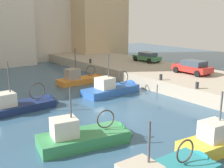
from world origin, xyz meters
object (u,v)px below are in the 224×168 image
(parked_car_green, at_px, (147,57))
(mooring_bollard_north, at_px, (90,61))
(fishing_boat_orange, at_px, (83,81))
(fishing_boat_yellow, at_px, (223,145))
(fishing_boat_green, at_px, (89,141))
(mooring_bollard_south, at_px, (197,85))
(parked_car_red, at_px, (193,67))
(fishing_boat_blue, at_px, (114,91))
(fishing_boat_navy, at_px, (26,107))
(mooring_bollard_mid, at_px, (161,77))

(parked_car_green, distance_m, mooring_bollard_north, 7.41)
(parked_car_green, relative_size, mooring_bollard_north, 6.97)
(fishing_boat_orange, xyz_separation_m, fishing_boat_yellow, (-1.94, -17.71, -0.02))
(fishing_boat_green, relative_size, mooring_bollard_south, 10.90)
(parked_car_red, distance_m, mooring_bollard_north, 12.89)
(mooring_bollard_south, bearing_deg, parked_car_green, 62.44)
(fishing_boat_yellow, relative_size, fishing_boat_blue, 0.93)
(fishing_boat_green, relative_size, mooring_bollard_north, 10.90)
(fishing_boat_orange, xyz_separation_m, mooring_bollard_south, (3.79, -11.79, 1.30))
(fishing_boat_yellow, distance_m, fishing_boat_blue, 12.59)
(fishing_boat_yellow, relative_size, fishing_boat_green, 0.97)
(fishing_boat_navy, bearing_deg, fishing_boat_orange, 30.84)
(fishing_boat_orange, height_order, mooring_bollard_mid, fishing_boat_orange)
(fishing_boat_navy, bearing_deg, mooring_bollard_north, 37.27)
(fishing_boat_yellow, relative_size, mooring_bollard_mid, 10.58)
(fishing_boat_blue, xyz_separation_m, mooring_bollard_north, (3.59, 9.51, 1.33))
(parked_car_green, xyz_separation_m, mooring_bollard_south, (-6.53, -12.50, -0.38))
(parked_car_green, xyz_separation_m, mooring_bollard_north, (-6.53, 3.50, -0.38))
(parked_car_red, distance_m, mooring_bollard_mid, 4.76)
(mooring_bollard_mid, bearing_deg, fishing_boat_orange, 115.93)
(parked_car_red, bearing_deg, mooring_bollard_south, -139.71)
(fishing_boat_yellow, height_order, mooring_bollard_south, fishing_boat_yellow)
(fishing_boat_yellow, distance_m, mooring_bollard_mid, 11.53)
(fishing_boat_green, xyz_separation_m, mooring_bollard_south, (11.22, 1.00, 1.34))
(fishing_boat_navy, distance_m, parked_car_green, 19.33)
(fishing_boat_yellow, xyz_separation_m, mooring_bollard_south, (5.73, 5.92, 1.32))
(parked_car_green, distance_m, mooring_bollard_south, 14.11)
(fishing_boat_navy, bearing_deg, mooring_bollard_mid, -13.87)
(fishing_boat_orange, height_order, fishing_boat_blue, fishing_boat_orange)
(fishing_boat_orange, relative_size, mooring_bollard_south, 10.34)
(fishing_boat_yellow, distance_m, parked_car_red, 14.55)
(fishing_boat_blue, bearing_deg, mooring_bollard_north, 69.35)
(fishing_boat_green, bearing_deg, parked_car_green, 37.27)
(fishing_boat_orange, relative_size, mooring_bollard_north, 10.34)
(mooring_bollard_south, distance_m, mooring_bollard_mid, 4.00)
(mooring_bollard_north, bearing_deg, fishing_boat_orange, -131.96)
(fishing_boat_orange, bearing_deg, parked_car_green, 3.96)
(fishing_boat_navy, relative_size, parked_car_red, 1.47)
(fishing_boat_yellow, height_order, parked_car_green, fishing_boat_yellow)
(mooring_bollard_south, bearing_deg, fishing_boat_yellow, -134.08)
(mooring_bollard_mid, bearing_deg, fishing_boat_navy, 166.13)
(parked_car_green, bearing_deg, fishing_boat_navy, -163.21)
(mooring_bollard_mid, xyz_separation_m, mooring_bollard_north, (0.00, 12.00, 0.00))
(mooring_bollard_south, distance_m, mooring_bollard_north, 16.00)
(mooring_bollard_south, bearing_deg, mooring_bollard_mid, 90.00)
(fishing_boat_blue, height_order, mooring_bollard_south, fishing_boat_blue)
(mooring_bollard_south, xyz_separation_m, mooring_bollard_mid, (0.00, 4.00, 0.00))
(fishing_boat_green, bearing_deg, mooring_bollard_north, 56.58)
(fishing_boat_orange, xyz_separation_m, fishing_boat_blue, (0.20, -5.30, -0.03))
(fishing_boat_orange, relative_size, parked_car_green, 1.48)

